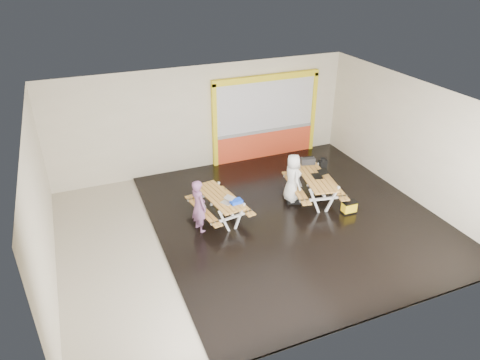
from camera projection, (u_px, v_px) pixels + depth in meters
name	position (u px, v px, depth m)	size (l,w,h in m)	color
room	(254.00, 169.00, 11.06)	(10.02, 8.02, 3.52)	beige
deck	(293.00, 217.00, 12.29)	(7.50, 7.98, 0.05)	black
kiosk	(265.00, 119.00, 15.15)	(3.88, 0.16, 3.00)	#E64724
picnic_table_left	(219.00, 202.00, 11.97)	(1.50, 1.99, 0.73)	gold
picnic_table_right	(314.00, 181.00, 12.87)	(1.73, 2.25, 0.81)	gold
person_left	(199.00, 206.00, 11.37)	(0.54, 0.36, 1.49)	#7E4E77
person_right	(293.00, 178.00, 12.59)	(0.71, 0.46, 1.45)	white
laptop_left	(227.00, 201.00, 11.58)	(0.41, 0.39, 0.13)	silver
laptop_right	(319.00, 174.00, 12.73)	(0.48, 0.44, 0.17)	black
blue_pouch	(236.00, 201.00, 11.56)	(0.31, 0.22, 0.09)	blue
toolbox	(308.00, 161.00, 13.44)	(0.47, 0.31, 0.25)	black
backpack	(322.00, 165.00, 13.57)	(0.28, 0.20, 0.43)	black
dark_case	(294.00, 200.00, 12.91)	(0.40, 0.30, 0.15)	black
fluke_bag	(349.00, 207.00, 12.37)	(0.41, 0.27, 0.35)	black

